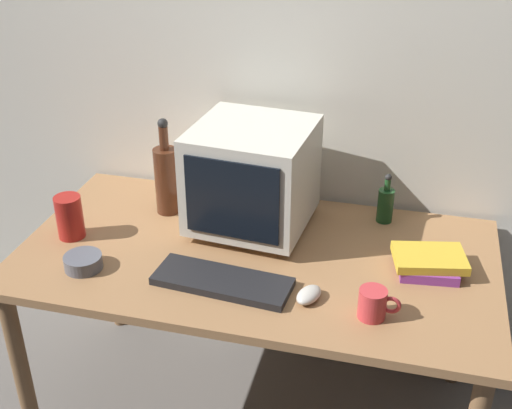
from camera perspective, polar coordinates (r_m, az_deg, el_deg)
name	(u,v)px	position (r m, az deg, el deg)	size (l,w,h in m)	color
ground_plane	(256,409)	(2.61, 0.00, -17.24)	(6.00, 6.00, 0.00)	slate
back_wall	(290,49)	(2.36, 2.92, 13.24)	(4.00, 0.08, 2.50)	silver
desk	(256,272)	(2.21, 0.00, -5.89)	(1.55, 0.82, 0.70)	#9E7047
crt_monitor	(252,177)	(2.22, -0.33, 2.41)	(0.41, 0.42, 0.37)	beige
keyboard	(222,281)	(2.01, -2.92, -6.64)	(0.42, 0.15, 0.02)	black
computer_mouse	(309,295)	(1.95, 4.59, -7.79)	(0.06, 0.10, 0.04)	beige
bottle_tall	(167,178)	(2.36, -7.74, 2.32)	(0.09, 0.09, 0.36)	#472314
bottle_short	(386,204)	(2.35, 11.13, 0.06)	(0.06, 0.06, 0.18)	#1E4C23
book_stack	(429,262)	(2.13, 14.69, -4.85)	(0.25, 0.20, 0.06)	#843893
mug	(373,304)	(1.89, 10.11, -8.43)	(0.12, 0.08, 0.09)	#CC383D
cd_spindle	(83,262)	(2.15, -14.70, -4.82)	(0.12, 0.12, 0.04)	#595B66
metal_canister	(70,217)	(2.30, -15.80, -1.04)	(0.09, 0.09, 0.15)	#A51E19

